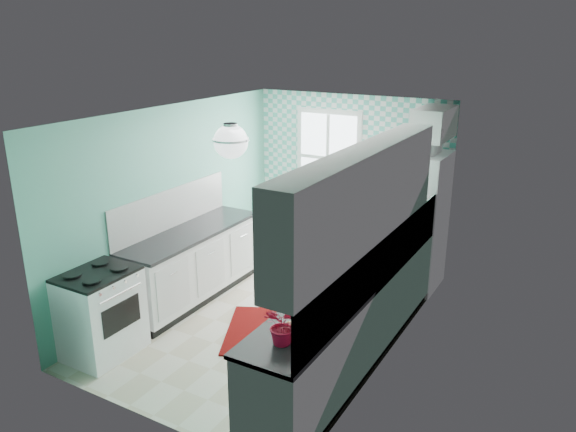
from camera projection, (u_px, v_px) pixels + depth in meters
The scene contains 26 objects.
floor at pixel (274, 318), 6.93m from camera, with size 3.00×4.40×0.02m, color beige.
ceiling at pixel (273, 112), 6.13m from camera, with size 3.00×4.40×0.02m, color white.
wall_back at pixel (351, 179), 8.35m from camera, with size 3.00×0.02×2.50m, color #5AAB94.
wall_front at pixel (137, 295), 4.71m from camera, with size 3.00×0.02×2.50m, color #5AAB94.
wall_left at pixel (174, 202), 7.24m from camera, with size 0.02×4.40×2.50m, color #5AAB94.
wall_right at pixel (398, 245), 5.82m from camera, with size 0.02×4.40×2.50m, color #5AAB94.
accent_wall at pixel (350, 180), 8.33m from camera, with size 3.00×0.01×2.50m, color #56C3B0.
window at pixel (328, 158), 8.38m from camera, with size 1.04×0.05×1.44m.
backsplash_right at pixel (382, 262), 5.52m from camera, with size 0.02×3.60×0.51m, color white.
backsplash_left at pixel (171, 208), 7.19m from camera, with size 0.02×2.15×0.51m, color white.
upper_cabinets_right at pixel (362, 196), 5.20m from camera, with size 0.33×3.20×0.90m, color white.
upper_cabinet_fridge at pixel (435, 123), 7.11m from camera, with size 0.40×0.74×0.40m, color white.
ceiling_light at pixel (231, 141), 5.53m from camera, with size 0.34×0.34×0.35m.
base_cabinets_right at pixel (352, 322), 5.89m from camera, with size 0.60×3.60×0.90m, color white.
countertop_right at pixel (352, 281), 5.75m from camera, with size 0.63×3.60×0.04m, color black.
base_cabinets_left at pixel (192, 266), 7.29m from camera, with size 0.60×2.15×0.90m, color white.
countertop_left at pixel (191, 232), 7.13m from camera, with size 0.63×2.15×0.04m, color black.
fridge at pixel (412, 220), 7.56m from camera, with size 0.81×0.80×1.86m.
stove at pixel (101, 312), 6.01m from camera, with size 0.62×0.78×0.94m.
sink at pixel (386, 252), 6.48m from camera, with size 0.49×0.42×0.53m.
rug at pixel (261, 331), 6.59m from camera, with size 0.79×1.13×0.02m, color #660402.
dish_towel at pixel (365, 275), 6.94m from camera, with size 0.02×0.23×0.34m, color #5EB9B2.
fruit_bowl at pixel (294, 332), 4.68m from camera, with size 0.26×0.26×0.06m, color white.
potted_plant at pixel (284, 326), 4.50m from camera, with size 0.30×0.26×0.33m, color #B4271C.
soap_bottle at pixel (400, 234), 6.69m from camera, with size 0.09×0.10×0.21m, color #A3B6C8.
microwave at pixel (418, 141), 7.22m from camera, with size 0.55×0.37×0.30m, color silver.
Camera 1 is at (3.22, -5.27, 3.37)m, focal length 35.00 mm.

